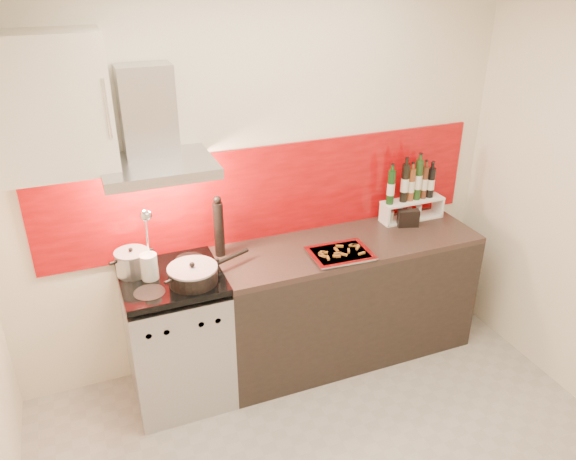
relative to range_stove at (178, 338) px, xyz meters
name	(u,v)px	position (x,y,z in m)	size (l,w,h in m)	color
back_wall	(262,181)	(0.70, 0.30, 0.86)	(3.40, 0.02, 2.60)	silver
backsplash	(270,192)	(0.75, 0.29, 0.78)	(3.00, 0.02, 0.64)	maroon
range_stove	(178,338)	(0.00, 0.00, 0.00)	(0.60, 0.60, 0.91)	#B7B7BA
counter	(346,298)	(1.20, 0.00, 0.01)	(1.80, 0.60, 0.90)	black
range_hood	(152,134)	(0.00, 0.14, 1.30)	(0.62, 0.50, 0.61)	#B7B7BA
upper_cabinet	(38,106)	(-0.55, 0.13, 1.51)	(0.70, 0.35, 0.72)	white
stock_pot	(132,262)	(-0.20, 0.11, 0.54)	(0.20, 0.20, 0.17)	#B7B7BA
saute_pan	(194,274)	(0.11, -0.13, 0.52)	(0.54, 0.32, 0.14)	black
utensil_jar	(149,259)	(-0.12, 0.00, 0.60)	(0.10, 0.15, 0.48)	silver
pepper_mill	(219,227)	(0.35, 0.15, 0.66)	(0.06, 0.06, 0.41)	black
step_shelf	(412,194)	(1.78, 0.16, 0.66)	(0.47, 0.13, 0.45)	white
caddy_box	(408,218)	(1.70, 0.07, 0.52)	(0.15, 0.06, 0.13)	black
baking_tray	(340,253)	(1.06, -0.14, 0.47)	(0.40, 0.32, 0.03)	silver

